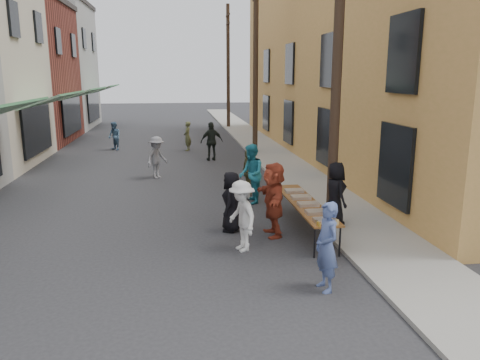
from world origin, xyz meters
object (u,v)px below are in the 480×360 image
object	(u,v)px
utility_pole_mid	(256,64)
utility_pole_far	(228,67)
catering_tray_sausage	(325,220)
server	(335,193)
utility_pole_near	(338,53)
serving_table	(305,204)
guest_front_c	(251,174)
guest_front_a	(231,202)

from	to	relation	value
utility_pole_mid	utility_pole_far	size ratio (longest dim) A/B	1.00
catering_tray_sausage	server	bearing A→B (deg)	64.33
utility_pole_far	utility_pole_near	bearing A→B (deg)	-90.00
serving_table	guest_front_c	world-z (taller)	guest_front_c
catering_tray_sausage	guest_front_a	world-z (taller)	guest_front_a
utility_pole_mid	guest_front_a	world-z (taller)	utility_pole_mid
server	catering_tray_sausage	bearing A→B (deg)	145.78
utility_pole_far	serving_table	size ratio (longest dim) A/B	2.25
catering_tray_sausage	guest_front_a	xyz separation A→B (m)	(-1.88, 1.87, -0.01)
utility_pole_mid	utility_pole_near	bearing A→B (deg)	-90.00
utility_pole_mid	guest_front_c	bearing A→B (deg)	-100.53
utility_pole_mid	utility_pole_far	world-z (taller)	same
utility_pole_near	server	world-z (taller)	utility_pole_near
utility_pole_near	guest_front_a	size ratio (longest dim) A/B	5.75
serving_table	catering_tray_sausage	xyz separation A→B (m)	(0.00, -1.65, 0.08)
catering_tray_sausage	server	size ratio (longest dim) A/B	0.30
utility_pole_mid	guest_front_a	xyz separation A→B (m)	(-2.70, -12.09, -3.72)
utility_pole_mid	catering_tray_sausage	distance (m)	14.47
utility_pole_far	serving_table	bearing A→B (deg)	-91.92
catering_tray_sausage	guest_front_c	bearing A→B (deg)	102.00
utility_pole_near	server	size ratio (longest dim) A/B	5.43
guest_front_c	guest_front_a	bearing A→B (deg)	-21.13
guest_front_a	guest_front_c	xyz separation A→B (m)	(0.93, 2.60, 0.16)
catering_tray_sausage	guest_front_c	xyz separation A→B (m)	(-0.95, 4.46, 0.15)
utility_pole_near	guest_front_a	bearing A→B (deg)	-177.99
utility_pole_near	guest_front_a	distance (m)	4.60
utility_pole_near	guest_front_a	world-z (taller)	utility_pole_near
serving_table	server	bearing A→B (deg)	10.07
serving_table	utility_pole_mid	bearing A→B (deg)	86.20
utility_pole_near	serving_table	world-z (taller)	utility_pole_near
utility_pole_far	guest_front_c	world-z (taller)	utility_pole_far
utility_pole_near	guest_front_c	distance (m)	4.70
catering_tray_sausage	guest_front_a	bearing A→B (deg)	135.22
catering_tray_sausage	serving_table	bearing A→B (deg)	90.00
serving_table	guest_front_c	xyz separation A→B (m)	(-0.95, 2.81, 0.23)
utility_pole_near	catering_tray_sausage	world-z (taller)	utility_pole_near
serving_table	utility_pole_far	bearing A→B (deg)	88.08
utility_pole_near	guest_front_a	xyz separation A→B (m)	(-2.70, -0.09, -3.72)
utility_pole_mid	guest_front_c	size ratio (longest dim) A/B	4.79
utility_pole_near	guest_front_c	size ratio (longest dim) A/B	4.79
catering_tray_sausage	guest_front_a	distance (m)	2.65
serving_table	server	world-z (taller)	server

